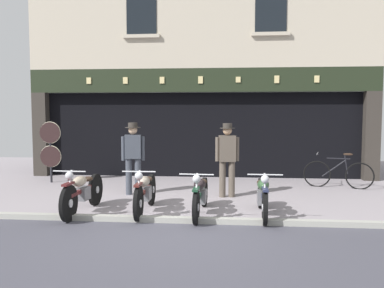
# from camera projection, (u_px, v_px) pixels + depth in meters

# --- Properties ---
(ground) EXTENTS (22.47, 22.00, 0.18)m
(ground) POSITION_uv_depth(u_px,v_px,m) (172.00, 244.00, 6.25)
(ground) COLOR gray
(shop_facade) EXTENTS (10.77, 4.42, 6.77)m
(shop_facade) POSITION_uv_depth(u_px,v_px,m) (204.00, 118.00, 14.02)
(shop_facade) COLOR black
(shop_facade) RESTS_ON ground
(motorcycle_left) EXTENTS (0.62, 2.01, 0.93)m
(motorcycle_left) POSITION_uv_depth(u_px,v_px,m) (83.00, 191.00, 7.97)
(motorcycle_left) COLOR black
(motorcycle_left) RESTS_ON ground
(motorcycle_center_left) EXTENTS (0.62, 2.01, 0.92)m
(motorcycle_center_left) POSITION_uv_depth(u_px,v_px,m) (145.00, 191.00, 8.01)
(motorcycle_center_left) COLOR black
(motorcycle_center_left) RESTS_ON ground
(motorcycle_center) EXTENTS (0.62, 2.03, 0.90)m
(motorcycle_center) POSITION_uv_depth(u_px,v_px,m) (200.00, 194.00, 7.84)
(motorcycle_center) COLOR black
(motorcycle_center) RESTS_ON ground
(motorcycle_center_right) EXTENTS (0.62, 1.94, 0.91)m
(motorcycle_center_right) POSITION_uv_depth(u_px,v_px,m) (263.00, 195.00, 7.74)
(motorcycle_center_right) COLOR black
(motorcycle_center_right) RESTS_ON ground
(salesman_left) EXTENTS (0.55, 0.36, 1.75)m
(salesman_left) POSITION_uv_depth(u_px,v_px,m) (133.00, 154.00, 9.74)
(salesman_left) COLOR #3D424C
(salesman_left) RESTS_ON ground
(shopkeeper_center) EXTENTS (0.55, 0.35, 1.74)m
(shopkeeper_center) POSITION_uv_depth(u_px,v_px,m) (227.00, 156.00, 9.45)
(shopkeeper_center) COLOR brown
(shopkeeper_center) RESTS_ON ground
(tyre_sign_pole) EXTENTS (0.62, 0.06, 1.73)m
(tyre_sign_pole) POSITION_uv_depth(u_px,v_px,m) (50.00, 145.00, 11.41)
(tyre_sign_pole) COLOR #232328
(tyre_sign_pole) RESTS_ON ground
(advert_board_near) EXTENTS (0.83, 0.03, 0.90)m
(advert_board_near) POSITION_uv_depth(u_px,v_px,m) (267.00, 127.00, 12.28)
(advert_board_near) COLOR silver
(leaning_bicycle) EXTENTS (1.72, 0.63, 0.95)m
(leaning_bicycle) POSITION_uv_depth(u_px,v_px,m) (338.00, 174.00, 10.65)
(leaning_bicycle) COLOR black
(leaning_bicycle) RESTS_ON ground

